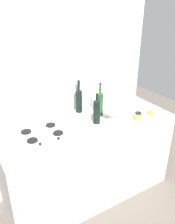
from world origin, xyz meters
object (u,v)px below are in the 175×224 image
Objects in this scene: wine_bottle_mid_left at (79,100)px; wine_bottle_leftmost at (100,103)px; condiment_jar_rear at (97,107)px; condiment_jar_front at (152,112)px; cutting_board at (87,131)px; mixing_bowl at (112,114)px; butter_dish at (84,117)px; utensil_crock at (104,101)px; condiment_jar_spare at (138,116)px; stovetop_hob at (42,134)px; plate_stack at (124,106)px; wine_bottle_mid_right at (97,110)px.

wine_bottle_leftmost is at bearing -48.89° from wine_bottle_mid_left.
wine_bottle_leftmost reaches higher than condiment_jar_rear.
condiment_jar_front reaches higher than cutting_board.
condiment_jar_rear is at bearing 94.92° from mixing_bowl.
utensil_crock reaches higher than butter_dish.
condiment_jar_rear is at bearing -20.88° from wine_bottle_mid_left.
wine_bottle_mid_left is 0.80m from condiment_jar_front.
mixing_bowl reaches higher than condiment_jar_spare.
condiment_jar_front is at bearing -43.15° from condiment_jar_rear.
stovetop_hob is 5.79× the size of condiment_jar_spare.
mixing_bowl reaches higher than plate_stack.
condiment_jar_front is at bearing -64.49° from plate_stack.
condiment_jar_front is (0.47, -0.30, -0.10)m from wine_bottle_leftmost.
wine_bottle_mid_left is at bearing 174.90° from utensil_crock.
utensil_crock is at bearing -5.10° from wine_bottle_mid_left.
stovetop_hob is 3.29× the size of butter_dish.
wine_bottle_mid_left is at bearing 142.54° from condiment_jar_front.
plate_stack is 1.27× the size of cutting_board.
wine_bottle_mid_right reaches higher than butter_dish.
condiment_jar_spare is at bearing -13.21° from stovetop_hob.
stovetop_hob is at bearing 169.04° from condiment_jar_front.
stovetop_hob is 1.69× the size of utensil_crock.
mixing_bowl is (0.06, -0.14, -0.09)m from wine_bottle_leftmost.
wine_bottle_mid_right reaches higher than plate_stack.
wine_bottle_mid_left is 4.94× the size of condiment_jar_rear.
wine_bottle_mid_left is 1.74× the size of cutting_board.
cutting_board is (-0.64, -0.24, -0.02)m from plate_stack.
condiment_jar_rear is 0.47m from condiment_jar_spare.
utensil_crock is at bearing 42.88° from wine_bottle_leftmost.
stovetop_hob is at bearing -173.45° from wine_bottle_leftmost.
condiment_jar_front is 0.91× the size of condiment_jar_spare.
wine_bottle_mid_left is 0.40m from mixing_bowl.
butter_dish is 0.74m from condiment_jar_front.
stovetop_hob is at bearing 173.99° from wine_bottle_mid_right.
wine_bottle_leftmost is (0.69, 0.08, 0.13)m from stovetop_hob.
butter_dish reaches higher than stovetop_hob.
wine_bottle_mid_right reaches higher than condiment_jar_spare.
utensil_crock is at bearing 44.61° from wine_bottle_mid_right.
utensil_crock is 1.38× the size of cutting_board.
plate_stack is 1.78× the size of butter_dish.
condiment_jar_front is at bearing -10.96° from stovetop_hob.
wine_bottle_leftmost is 1.90× the size of mixing_bowl.
mixing_bowl is at bearing 142.38° from condiment_jar_spare.
wine_bottle_leftmost is 0.41m from cutting_board.
wine_bottle_mid_left is (-0.15, 0.18, 0.00)m from wine_bottle_leftmost.
utensil_crock is at bearing 20.41° from condiment_jar_rear.
plate_stack is 0.35m from wine_bottle_leftmost.
wine_bottle_mid_right is 4.04× the size of condiment_jar_spare.
mixing_bowl is (-0.27, -0.14, 0.02)m from plate_stack.
wine_bottle_leftmost is 1.74× the size of cutting_board.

